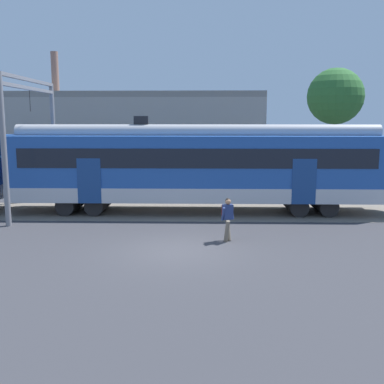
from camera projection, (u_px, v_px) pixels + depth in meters
The scene contains 6 objects.
ground_plane at pixel (178, 250), 15.81m from camera, with size 160.00×160.00×0.00m, color #38383D.
commuter_train at pixel (25, 167), 22.26m from camera, with size 38.05×3.07×4.73m.
pedestrian_navy at pixel (227, 216), 16.83m from camera, with size 0.52×0.71×1.67m.
catenary_gantry at pixel (31, 125), 21.93m from camera, with size 0.24×6.64×6.53m.
background_building at pixel (134, 139), 31.64m from camera, with size 17.92×5.00×9.20m.
street_tree_right at pixel (335, 97), 34.84m from camera, with size 4.34×4.34×8.53m.
Camera 1 is at (0.89, -15.26, 4.53)m, focal length 42.00 mm.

